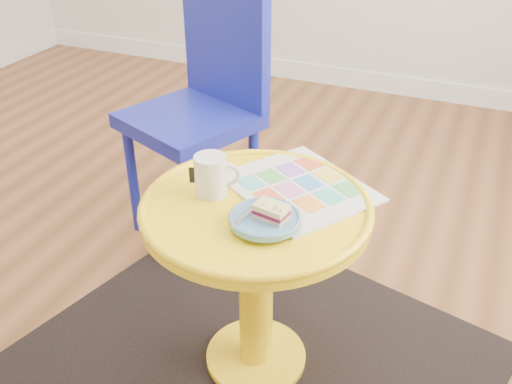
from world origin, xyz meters
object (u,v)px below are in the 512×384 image
at_px(side_table, 256,255).
at_px(mug, 212,174).
at_px(chair, 204,100).
at_px(plate, 265,220).
at_px(newspaper, 299,187).

distance_m(side_table, mug, 0.25).
xyz_separation_m(chair, plate, (0.54, -0.70, 0.04)).
bearing_deg(plate, mug, 155.86).
relative_size(side_table, mug, 5.06).
xyz_separation_m(chair, mug, (0.35, -0.62, 0.08)).
bearing_deg(plate, side_table, 126.39).
height_order(side_table, newspaper, newspaper).
relative_size(newspaper, mug, 3.10).
distance_m(mug, plate, 0.21).
xyz_separation_m(side_table, chair, (-0.48, 0.62, 0.14)).
bearing_deg(side_table, chair, 127.62).
relative_size(chair, mug, 8.04).
xyz_separation_m(side_table, newspaper, (0.07, 0.12, 0.16)).
distance_m(chair, newspaper, 0.74).
bearing_deg(side_table, plate, -53.61).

